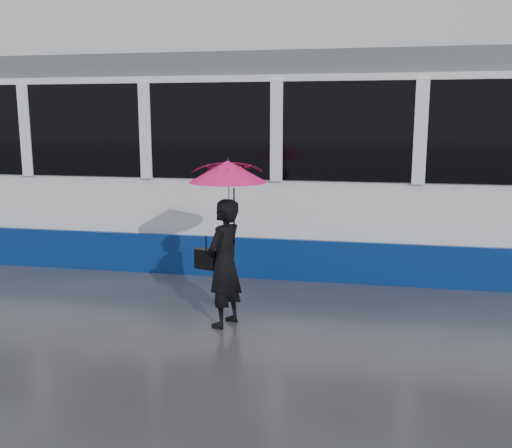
# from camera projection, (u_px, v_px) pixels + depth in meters

# --- Properties ---
(ground) EXTENTS (90.00, 90.00, 0.00)m
(ground) POSITION_uv_depth(u_px,v_px,m) (273.00, 306.00, 7.34)
(ground) COLOR #27272C
(ground) RESTS_ON ground
(rails) EXTENTS (34.00, 1.51, 0.02)m
(rails) POSITION_uv_depth(u_px,v_px,m) (297.00, 259.00, 9.75)
(rails) COLOR #3F3D38
(rails) RESTS_ON ground
(tram) EXTENTS (26.00, 2.56, 3.35)m
(tram) POSITION_uv_depth(u_px,v_px,m) (94.00, 161.00, 10.15)
(tram) COLOR white
(tram) RESTS_ON ground
(woman) EXTENTS (0.52, 0.63, 1.49)m
(woman) POSITION_uv_depth(u_px,v_px,m) (224.00, 263.00, 6.55)
(woman) COLOR black
(woman) RESTS_ON ground
(umbrella) EXTENTS (1.12, 1.12, 1.01)m
(umbrella) POSITION_uv_depth(u_px,v_px,m) (228.00, 186.00, 6.38)
(umbrella) COLOR #EF144C
(umbrella) RESTS_ON ground
(handbag) EXTENTS (0.29, 0.20, 0.41)m
(handbag) POSITION_uv_depth(u_px,v_px,m) (206.00, 259.00, 6.61)
(handbag) COLOR black
(handbag) RESTS_ON ground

